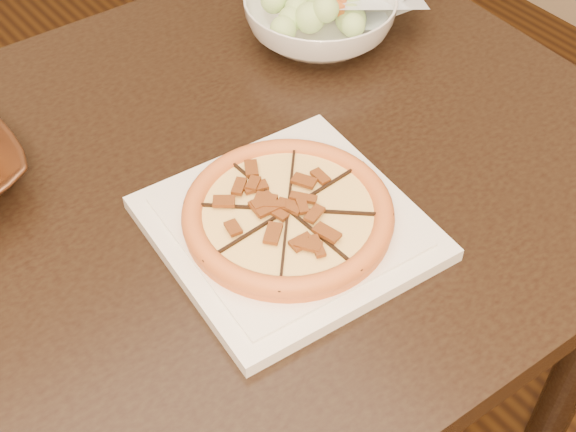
% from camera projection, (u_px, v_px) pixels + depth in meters
% --- Properties ---
extents(dining_table, '(1.39, 0.94, 0.75)m').
position_uv_depth(dining_table, '(150.00, 268.00, 1.06)').
color(dining_table, black).
rests_on(dining_table, floor).
extents(plate, '(0.32, 0.32, 0.02)m').
position_uv_depth(plate, '(288.00, 227.00, 0.95)').
color(plate, white).
rests_on(plate, dining_table).
extents(pizza, '(0.25, 0.25, 0.03)m').
position_uv_depth(pizza, '(288.00, 214.00, 0.94)').
color(pizza, orange).
rests_on(pizza, plate).
extents(salad_bowl, '(0.26, 0.26, 0.07)m').
position_uv_depth(salad_bowl, '(320.00, 19.00, 1.22)').
color(salad_bowl, white).
rests_on(salad_bowl, dining_table).
extents(cling_film, '(0.19, 0.17, 0.05)m').
position_uv_depth(cling_film, '(376.00, 5.00, 1.26)').
color(cling_film, silver).
rests_on(cling_film, dining_table).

